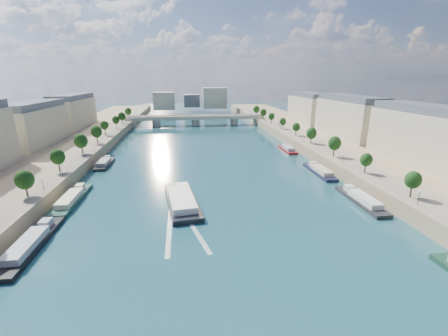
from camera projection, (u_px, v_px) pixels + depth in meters
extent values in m
plane|color=#0D353C|center=(208.00, 170.00, 127.84)|extent=(700.00, 700.00, 0.00)
cube|color=#9E8460|center=(26.00, 171.00, 118.17)|extent=(44.00, 520.00, 5.00)
cube|color=#9E8460|center=(365.00, 159.00, 136.05)|extent=(44.00, 520.00, 5.00)
cube|color=gray|center=(65.00, 164.00, 119.29)|extent=(14.00, 520.00, 0.10)
cube|color=gray|center=(335.00, 155.00, 133.45)|extent=(14.00, 520.00, 0.10)
cylinder|color=#382B1E|center=(27.00, 189.00, 86.74)|extent=(0.50, 0.50, 3.82)
ellipsoid|color=black|center=(25.00, 178.00, 85.70)|extent=(4.80, 4.80, 5.52)
cylinder|color=#382B1E|center=(60.00, 166.00, 109.51)|extent=(0.50, 0.50, 3.82)
ellipsoid|color=black|center=(58.00, 157.00, 108.47)|extent=(4.80, 4.80, 5.52)
cylinder|color=#382B1E|center=(81.00, 151.00, 132.28)|extent=(0.50, 0.50, 3.82)
ellipsoid|color=black|center=(80.00, 143.00, 131.24)|extent=(4.80, 4.80, 5.52)
cylinder|color=#382B1E|center=(96.00, 140.00, 155.05)|extent=(0.50, 0.50, 3.82)
ellipsoid|color=black|center=(95.00, 133.00, 154.01)|extent=(4.80, 4.80, 5.52)
cylinder|color=#382B1E|center=(107.00, 132.00, 177.82)|extent=(0.50, 0.50, 3.82)
ellipsoid|color=black|center=(106.00, 126.00, 176.77)|extent=(4.80, 4.80, 5.52)
cylinder|color=#382B1E|center=(116.00, 126.00, 200.59)|extent=(0.50, 0.50, 3.82)
ellipsoid|color=black|center=(115.00, 120.00, 199.54)|extent=(4.80, 4.80, 5.52)
cylinder|color=#382B1E|center=(123.00, 121.00, 223.36)|extent=(0.50, 0.50, 3.82)
ellipsoid|color=black|center=(122.00, 116.00, 222.31)|extent=(4.80, 4.80, 5.52)
cylinder|color=#382B1E|center=(128.00, 117.00, 246.13)|extent=(0.50, 0.50, 3.82)
ellipsoid|color=black|center=(128.00, 112.00, 245.08)|extent=(4.80, 4.80, 5.52)
cylinder|color=#382B1E|center=(413.00, 191.00, 85.22)|extent=(0.50, 0.50, 3.82)
ellipsoid|color=black|center=(416.00, 180.00, 84.18)|extent=(4.80, 4.80, 5.52)
cylinder|color=#382B1E|center=(365.00, 167.00, 107.99)|extent=(0.50, 0.50, 3.82)
ellipsoid|color=black|center=(366.00, 158.00, 106.95)|extent=(4.80, 4.80, 5.52)
cylinder|color=#382B1E|center=(333.00, 152.00, 130.76)|extent=(0.50, 0.50, 3.82)
ellipsoid|color=black|center=(334.00, 144.00, 129.72)|extent=(4.80, 4.80, 5.52)
cylinder|color=#382B1E|center=(311.00, 141.00, 153.53)|extent=(0.50, 0.50, 3.82)
ellipsoid|color=black|center=(312.00, 134.00, 152.49)|extent=(4.80, 4.80, 5.52)
cylinder|color=#382B1E|center=(294.00, 132.00, 176.30)|extent=(0.50, 0.50, 3.82)
ellipsoid|color=black|center=(295.00, 126.00, 175.26)|extent=(4.80, 4.80, 5.52)
cylinder|color=#382B1E|center=(282.00, 126.00, 199.07)|extent=(0.50, 0.50, 3.82)
ellipsoid|color=black|center=(282.00, 121.00, 198.02)|extent=(4.80, 4.80, 5.52)
cylinder|color=#382B1E|center=(272.00, 121.00, 221.84)|extent=(0.50, 0.50, 3.82)
ellipsoid|color=black|center=(272.00, 116.00, 220.79)|extent=(4.80, 4.80, 5.52)
cylinder|color=#382B1E|center=(263.00, 117.00, 244.61)|extent=(0.50, 0.50, 3.82)
ellipsoid|color=black|center=(264.00, 113.00, 243.56)|extent=(4.80, 4.80, 5.52)
cylinder|color=#382B1E|center=(257.00, 114.00, 267.38)|extent=(0.50, 0.50, 3.82)
ellipsoid|color=black|center=(257.00, 110.00, 266.33)|extent=(4.80, 4.80, 5.52)
cylinder|color=black|center=(43.00, 184.00, 90.82)|extent=(0.14, 0.14, 4.00)
sphere|color=#FFE5B2|center=(41.00, 178.00, 90.21)|extent=(0.36, 0.36, 0.36)
cylinder|color=black|center=(84.00, 153.00, 128.77)|extent=(0.14, 0.14, 4.00)
sphere|color=#FFE5B2|center=(83.00, 148.00, 128.16)|extent=(0.36, 0.36, 0.36)
cylinder|color=black|center=(107.00, 135.00, 166.72)|extent=(0.14, 0.14, 4.00)
sphere|color=#FFE5B2|center=(106.00, 132.00, 166.11)|extent=(0.36, 0.36, 0.36)
cylinder|color=black|center=(121.00, 125.00, 204.67)|extent=(0.14, 0.14, 4.00)
sphere|color=#FFE5B2|center=(120.00, 122.00, 204.06)|extent=(0.36, 0.36, 0.36)
cylinder|color=black|center=(419.00, 198.00, 80.15)|extent=(0.14, 0.14, 4.00)
sphere|color=#FFE5B2|center=(420.00, 191.00, 79.53)|extent=(0.36, 0.36, 0.36)
cylinder|color=black|center=(343.00, 159.00, 118.09)|extent=(0.14, 0.14, 4.00)
sphere|color=#FFE5B2|center=(344.00, 154.00, 117.48)|extent=(0.36, 0.36, 0.36)
cylinder|color=black|center=(304.00, 139.00, 156.04)|extent=(0.14, 0.14, 4.00)
sphere|color=#FFE5B2|center=(304.00, 135.00, 155.43)|extent=(0.36, 0.36, 0.36)
cylinder|color=black|center=(280.00, 127.00, 193.99)|extent=(0.14, 0.14, 4.00)
sphere|color=#FFE5B2|center=(281.00, 124.00, 193.38)|extent=(0.36, 0.36, 0.36)
cylinder|color=black|center=(264.00, 119.00, 231.94)|extent=(0.14, 0.14, 4.00)
sphere|color=#FFE5B2|center=(265.00, 116.00, 231.33)|extent=(0.36, 0.36, 0.36)
cube|color=#BCB190|center=(34.00, 125.00, 151.82)|extent=(16.00, 52.00, 20.00)
cube|color=#474C54|center=(30.00, 101.00, 148.45)|extent=(14.72, 50.44, 3.20)
cube|color=#BCB190|center=(74.00, 112.00, 206.84)|extent=(16.00, 52.00, 20.00)
cube|color=#474C54|center=(71.00, 95.00, 203.47)|extent=(14.72, 50.44, 3.20)
cube|color=#BCB190|center=(425.00, 138.00, 117.91)|extent=(16.00, 52.00, 20.00)
cube|color=#474C54|center=(431.00, 109.00, 114.53)|extent=(14.72, 50.44, 3.20)
cube|color=#BCB190|center=(348.00, 119.00, 172.93)|extent=(16.00, 52.00, 20.00)
cube|color=#474C54|center=(351.00, 98.00, 169.56)|extent=(14.72, 50.44, 3.20)
cube|color=#BCB190|center=(308.00, 109.00, 227.96)|extent=(16.00, 52.00, 20.00)
cube|color=#474C54|center=(310.00, 93.00, 224.58)|extent=(14.72, 50.44, 3.20)
cube|color=#BCB190|center=(164.00, 101.00, 319.27)|extent=(22.00, 18.00, 18.00)
cube|color=#BCB190|center=(214.00, 98.00, 335.01)|extent=(26.00, 20.00, 22.00)
cube|color=#474C54|center=(192.00, 101.00, 347.30)|extent=(18.00, 16.00, 14.00)
cube|color=#C1B79E|center=(196.00, 118.00, 245.34)|extent=(112.00, 11.00, 2.20)
cube|color=#C1B79E|center=(196.00, 117.00, 240.16)|extent=(112.00, 0.80, 0.90)
cube|color=#C1B79E|center=(195.00, 115.00, 249.65)|extent=(112.00, 0.80, 0.90)
cylinder|color=#C1B79E|center=(156.00, 123.00, 242.44)|extent=(6.40, 6.40, 5.00)
cylinder|color=#C1B79E|center=(196.00, 122.00, 246.42)|extent=(6.40, 6.40, 5.00)
cylinder|color=#C1B79E|center=(234.00, 122.00, 250.39)|extent=(6.40, 6.40, 5.00)
cube|color=#C1B79E|center=(131.00, 124.00, 239.96)|extent=(6.00, 12.00, 5.00)
cube|color=#C1B79E|center=(257.00, 121.00, 252.87)|extent=(6.00, 12.00, 5.00)
cube|color=black|center=(182.00, 202.00, 94.16)|extent=(12.40, 30.78, 2.14)
cube|color=white|center=(182.00, 199.00, 91.30)|extent=(9.50, 20.20, 1.92)
cube|color=white|center=(182.00, 186.00, 102.10)|extent=(4.71, 4.12, 1.80)
cube|color=silver|center=(169.00, 230.00, 77.76)|extent=(1.44, 26.01, 0.04)
cube|color=silver|center=(194.00, 229.00, 78.56)|extent=(7.68, 25.47, 0.04)
cube|color=black|center=(32.00, 246.00, 69.92)|extent=(5.00, 26.90, 1.80)
cube|color=#A8ACB4|center=(26.00, 244.00, 67.39)|extent=(4.10, 14.79, 1.60)
cube|color=#A8ACB4|center=(46.00, 223.00, 77.06)|extent=(2.50, 3.23, 1.80)
cube|color=#1C463A|center=(73.00, 201.00, 95.70)|extent=(5.00, 26.03, 1.80)
cube|color=#F2E7C1|center=(70.00, 198.00, 93.23)|extent=(4.10, 14.31, 1.60)
cube|color=#F2E7C1|center=(80.00, 187.00, 102.58)|extent=(2.50, 3.12, 1.80)
cube|color=black|center=(105.00, 165.00, 134.85)|extent=(5.00, 19.33, 1.80)
cube|color=gray|center=(103.00, 162.00, 132.89)|extent=(4.10, 10.63, 1.60)
cube|color=gray|center=(107.00, 158.00, 139.83)|extent=(2.50, 2.32, 1.80)
cube|color=#262729|center=(360.00, 201.00, 95.00)|extent=(5.00, 24.43, 1.80)
cube|color=silver|center=(365.00, 199.00, 92.66)|extent=(4.10, 13.44, 1.60)
cube|color=silver|center=(349.00, 188.00, 101.43)|extent=(2.50, 2.93, 1.80)
cube|color=#191C38|center=(319.00, 173.00, 123.65)|extent=(5.00, 23.37, 1.80)
cube|color=beige|center=(322.00, 170.00, 121.38)|extent=(4.10, 12.86, 1.60)
cube|color=beige|center=(313.00, 164.00, 129.78)|extent=(2.50, 2.80, 1.80)
cube|color=maroon|center=(287.00, 150.00, 161.41)|extent=(5.00, 18.63, 1.80)
cube|color=#A9AFB5|center=(289.00, 148.00, 159.51)|extent=(4.10, 10.25, 1.60)
cube|color=#A9AFB5|center=(284.00, 145.00, 166.19)|extent=(2.50, 2.24, 1.80)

